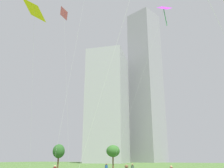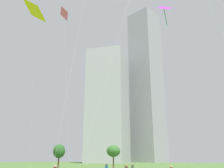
{
  "view_description": "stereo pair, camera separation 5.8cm",
  "coord_description": "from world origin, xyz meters",
  "px_view_note": "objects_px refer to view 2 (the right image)",
  "views": [
    {
      "loc": [
        9.62,
        -7.16,
        2.19
      ],
      "look_at": [
        -1.16,
        11.43,
        8.98
      ],
      "focal_mm": 38.04,
      "sensor_mm": 36.0,
      "label": 1
    },
    {
      "loc": [
        9.67,
        -7.13,
        2.19
      ],
      "look_at": [
        -1.16,
        11.43,
        8.98
      ],
      "focal_mm": 38.04,
      "sensor_mm": 36.0,
      "label": 2
    }
  ],
  "objects_px": {
    "distant_highrise_0": "(108,106)",
    "park_tree_0": "(113,151)",
    "kite_flying_8": "(35,11)",
    "kite_flying_3": "(64,15)",
    "kite_flying_0": "(165,9)",
    "distant_highrise_1": "(147,82)",
    "park_tree_2": "(59,151)"
  },
  "relations": [
    {
      "from": "kite_flying_0",
      "to": "kite_flying_8",
      "type": "relative_size",
      "value": 1.03
    },
    {
      "from": "kite_flying_0",
      "to": "park_tree_0",
      "type": "distance_m",
      "value": 31.15
    },
    {
      "from": "kite_flying_8",
      "to": "distant_highrise_1",
      "type": "relative_size",
      "value": 0.23
    },
    {
      "from": "park_tree_0",
      "to": "distant_highrise_0",
      "type": "xyz_separation_m",
      "value": [
        -41.99,
        67.34,
        27.35
      ]
    },
    {
      "from": "park_tree_0",
      "to": "park_tree_2",
      "type": "bearing_deg",
      "value": -137.88
    },
    {
      "from": "kite_flying_8",
      "to": "distant_highrise_0",
      "type": "distance_m",
      "value": 102.87
    },
    {
      "from": "kite_flying_0",
      "to": "kite_flying_3",
      "type": "height_order",
      "value": "kite_flying_3"
    },
    {
      "from": "distant_highrise_0",
      "to": "kite_flying_3",
      "type": "bearing_deg",
      "value": -79.26
    },
    {
      "from": "kite_flying_0",
      "to": "kite_flying_3",
      "type": "distance_m",
      "value": 16.92
    },
    {
      "from": "kite_flying_8",
      "to": "distant_highrise_0",
      "type": "height_order",
      "value": "distant_highrise_0"
    },
    {
      "from": "kite_flying_0",
      "to": "kite_flying_8",
      "type": "xyz_separation_m",
      "value": [
        -16.72,
        -10.01,
        -0.55
      ]
    },
    {
      "from": "park_tree_2",
      "to": "distant_highrise_0",
      "type": "bearing_deg",
      "value": 114.03
    },
    {
      "from": "kite_flying_3",
      "to": "distant_highrise_0",
      "type": "xyz_separation_m",
      "value": [
        -43.68,
        87.12,
        5.31
      ]
    },
    {
      "from": "kite_flying_3",
      "to": "park_tree_2",
      "type": "bearing_deg",
      "value": 130.24
    },
    {
      "from": "kite_flying_3",
      "to": "distant_highrise_0",
      "type": "distance_m",
      "value": 97.6
    },
    {
      "from": "park_tree_2",
      "to": "distant_highrise_0",
      "type": "height_order",
      "value": "distant_highrise_0"
    },
    {
      "from": "kite_flying_3",
      "to": "distant_highrise_1",
      "type": "xyz_separation_m",
      "value": [
        -32.32,
        118.54,
        26.16
      ]
    },
    {
      "from": "kite_flying_0",
      "to": "kite_flying_3",
      "type": "xyz_separation_m",
      "value": [
        -16.29,
        -4.13,
        1.97
      ]
    },
    {
      "from": "kite_flying_0",
      "to": "distant_highrise_1",
      "type": "distance_m",
      "value": 127.45
    },
    {
      "from": "distant_highrise_0",
      "to": "park_tree_0",
      "type": "bearing_deg",
      "value": -73.94
    },
    {
      "from": "kite_flying_0",
      "to": "park_tree_2",
      "type": "height_order",
      "value": "kite_flying_0"
    },
    {
      "from": "kite_flying_0",
      "to": "park_tree_0",
      "type": "height_order",
      "value": "kite_flying_0"
    },
    {
      "from": "kite_flying_8",
      "to": "distant_highrise_1",
      "type": "bearing_deg",
      "value": 104.38
    },
    {
      "from": "kite_flying_3",
      "to": "park_tree_2",
      "type": "relative_size",
      "value": 5.25
    },
    {
      "from": "kite_flying_3",
      "to": "park_tree_2",
      "type": "height_order",
      "value": "kite_flying_3"
    },
    {
      "from": "park_tree_0",
      "to": "distant_highrise_1",
      "type": "bearing_deg",
      "value": 107.23
    },
    {
      "from": "distant_highrise_0",
      "to": "kite_flying_8",
      "type": "bearing_deg",
      "value": -80.95
    },
    {
      "from": "kite_flying_3",
      "to": "park_tree_0",
      "type": "height_order",
      "value": "kite_flying_3"
    },
    {
      "from": "kite_flying_8",
      "to": "distant_highrise_0",
      "type": "relative_size",
      "value": 0.39
    },
    {
      "from": "kite_flying_3",
      "to": "distant_highrise_1",
      "type": "height_order",
      "value": "distant_highrise_1"
    },
    {
      "from": "distant_highrise_0",
      "to": "distant_highrise_1",
      "type": "relative_size",
      "value": 0.6
    },
    {
      "from": "park_tree_2",
      "to": "distant_highrise_0",
      "type": "relative_size",
      "value": 0.08
    }
  ]
}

